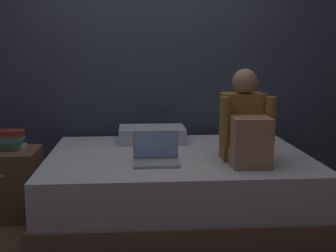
# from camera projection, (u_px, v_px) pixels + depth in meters

# --- Properties ---
(ground_plane) EXTENTS (8.00, 8.00, 0.00)m
(ground_plane) POSITION_uv_depth(u_px,v_px,m) (154.00, 233.00, 3.17)
(ground_plane) COLOR brown
(wall_back) EXTENTS (5.60, 0.10, 2.70)m
(wall_back) POSITION_uv_depth(u_px,v_px,m) (147.00, 43.00, 4.12)
(wall_back) COLOR #383D4C
(wall_back) RESTS_ON ground_plane
(bed) EXTENTS (2.00, 1.50, 0.51)m
(bed) POSITION_uv_depth(u_px,v_px,m) (177.00, 186.00, 3.44)
(bed) COLOR #7A6047
(bed) RESTS_ON ground_plane
(nightstand) EXTENTS (0.44, 0.46, 0.53)m
(nightstand) POSITION_uv_depth(u_px,v_px,m) (10.00, 183.00, 3.46)
(nightstand) COLOR brown
(nightstand) RESTS_ON ground_plane
(person_sitting) EXTENTS (0.39, 0.44, 0.66)m
(person_sitting) POSITION_uv_depth(u_px,v_px,m) (246.00, 127.00, 3.11)
(person_sitting) COLOR olive
(person_sitting) RESTS_ON bed
(laptop) EXTENTS (0.32, 0.23, 0.22)m
(laptop) POSITION_uv_depth(u_px,v_px,m) (156.00, 156.00, 3.10)
(laptop) COLOR #9EA0A5
(laptop) RESTS_ON bed
(pillow) EXTENTS (0.56, 0.36, 0.13)m
(pillow) POSITION_uv_depth(u_px,v_px,m) (152.00, 134.00, 3.82)
(pillow) COLOR silver
(pillow) RESTS_ON bed
(book_stack) EXTENTS (0.21, 0.17, 0.15)m
(book_stack) POSITION_uv_depth(u_px,v_px,m) (10.00, 140.00, 3.43)
(book_stack) COLOR beige
(book_stack) RESTS_ON nightstand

